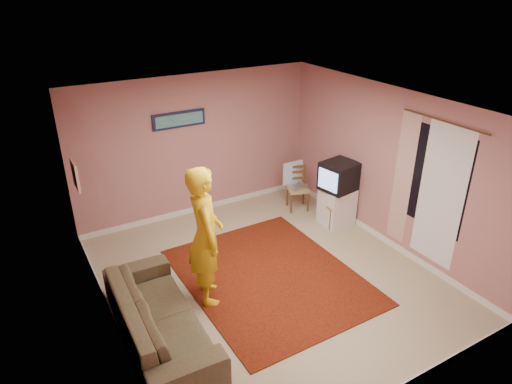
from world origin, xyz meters
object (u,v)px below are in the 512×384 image
crt_tv (339,176)px  chair_b (334,199)px  sofa (159,316)px  tv_cabinet (337,206)px  chair_a (298,184)px  person (205,236)px

crt_tv → chair_b: bearing=-176.8°
chair_b → sofa: 3.86m
tv_cabinet → chair_a: chair_a is taller
crt_tv → chair_a: crt_tv is taller
tv_cabinet → person: person is taller
chair_b → crt_tv: bearing=110.6°
sofa → tv_cabinet: bearing=-70.1°
tv_cabinet → sofa: bearing=-162.0°
chair_a → crt_tv: bearing=-51.7°
chair_a → sofa: 4.01m
chair_a → chair_b: size_ratio=1.05×
crt_tv → sofa: (-3.74, -1.22, -0.60)m
crt_tv → chair_a: bearing=99.5°
crt_tv → sofa: 3.98m
chair_b → tv_cabinet: bearing=110.4°
sofa → person: (0.85, 0.44, 0.66)m
tv_cabinet → chair_b: chair_b is taller
chair_a → tv_cabinet: bearing=-51.3°
person → chair_b: bearing=-60.5°
crt_tv → person: size_ratio=0.33×
chair_b → sofa: bearing=-64.3°
chair_b → person: (-2.82, -0.76, 0.47)m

